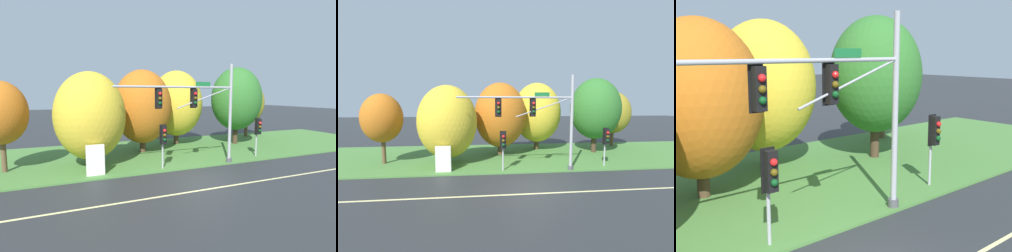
{
  "view_description": "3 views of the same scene",
  "coord_description": "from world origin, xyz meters",
  "views": [
    {
      "loc": [
        -7.55,
        -12.88,
        5.09
      ],
      "look_at": [
        -0.45,
        4.43,
        2.78
      ],
      "focal_mm": 28.0,
      "sensor_mm": 36.0,
      "label": 1
    },
    {
      "loc": [
        -2.92,
        -13.17,
        5.02
      ],
      "look_at": [
        -1.01,
        4.4,
        3.31
      ],
      "focal_mm": 24.0,
      "sensor_mm": 36.0,
      "label": 2
    },
    {
      "loc": [
        -7.41,
        -7.24,
        5.78
      ],
      "look_at": [
        1.52,
        3.05,
        3.37
      ],
      "focal_mm": 45.0,
      "sensor_mm": 36.0,
      "label": 3
    }
  ],
  "objects": [
    {
      "name": "grass_verge",
      "position": [
        0.0,
        8.25,
        0.05
      ],
      "size": [
        48.0,
        11.5,
        0.1
      ],
      "primitive_type": "cube",
      "color": "#477A38",
      "rests_on": "ground"
    },
    {
      "name": "traffic_signal_mast",
      "position": [
        1.36,
        2.8,
        4.28
      ],
      "size": [
        8.58,
        0.49,
        7.07
      ],
      "color": "#9EA0A5",
      "rests_on": "grass_verge"
    },
    {
      "name": "pedestrian_signal_near_kerb",
      "position": [
        -1.37,
        2.95,
        2.24
      ],
      "size": [
        0.46,
        0.55,
        2.98
      ],
      "color": "#9EA0A5",
      "rests_on": "grass_verge"
    },
    {
      "name": "pedestrian_signal_further_along",
      "position": [
        6.85,
        3.4,
        2.33
      ],
      "size": [
        0.46,
        0.55,
        3.08
      ],
      "color": "#9EA0A5",
      "rests_on": "grass_verge"
    },
    {
      "name": "tree_behind_signpost",
      "position": [
        -1.13,
        8.51,
        3.99
      ],
      "size": [
        4.97,
        4.97,
        7.0
      ],
      "color": "#4C3823",
      "rests_on": "grass_verge"
    },
    {
      "name": "tree_mid_verge",
      "position": [
        3.05,
        10.81,
        4.12
      ],
      "size": [
        5.12,
        5.12,
        7.23
      ],
      "color": "#4C3823",
      "rests_on": "grass_verge"
    },
    {
      "name": "tree_tall_centre",
      "position": [
        8.58,
        8.63,
        4.57
      ],
      "size": [
        4.92,
        4.92,
        7.56
      ],
      "color": "#423021",
      "rests_on": "grass_verge"
    },
    {
      "name": "tree_right_far",
      "position": [
        12.57,
        11.93,
        4.03
      ],
      "size": [
        3.91,
        3.91,
        6.39
      ],
      "color": "brown",
      "rests_on": "grass_verge"
    }
  ]
}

